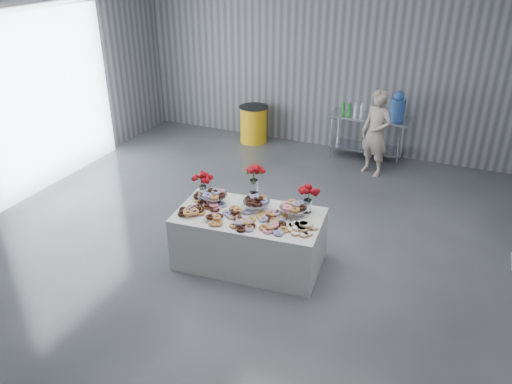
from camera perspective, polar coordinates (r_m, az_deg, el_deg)
ground at (r=7.06m, az=-3.05°, el=-7.04°), size 9.00×9.00×0.00m
room_walls at (r=6.19m, az=-5.71°, el=14.65°), size 8.04×9.04×4.02m
display_table at (r=6.67m, az=-0.77°, el=-5.39°), size 1.99×1.18×0.75m
prep_table at (r=10.02m, az=12.68°, el=6.94°), size 1.50×0.60×0.90m
donut_mounds at (r=6.42m, az=-0.97°, el=-2.44°), size 1.88×0.98×0.09m
cake_stand_left at (r=6.71m, az=-4.83°, el=-0.22°), size 0.36×0.36×0.17m
cake_stand_mid at (r=6.52m, az=0.05°, el=-0.97°), size 0.36×0.36×0.17m
cake_stand_right at (r=6.40m, az=4.30°, el=-1.62°), size 0.36×0.36×0.17m
danish_pile at (r=6.15m, az=5.40°, el=-3.86°), size 0.48×0.48×0.11m
bouquet_left at (r=6.80m, az=-6.12°, el=1.56°), size 0.26×0.26×0.42m
bouquet_right at (r=6.43m, az=5.97°, el=0.02°), size 0.26×0.26×0.42m
bouquet_center at (r=6.61m, az=-0.24°, el=1.76°), size 0.26×0.26×0.57m
water_jug at (r=9.79m, az=15.88°, el=9.36°), size 0.28×0.28×0.55m
drink_bottles at (r=9.86m, az=10.97°, el=9.33°), size 0.54×0.08×0.27m
person at (r=9.36m, az=13.54°, el=6.56°), size 0.69×0.59×1.60m
trash_barrel at (r=10.79m, az=-0.29°, el=7.77°), size 0.61×0.61×0.79m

